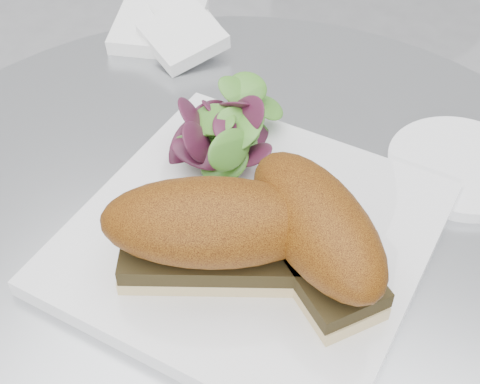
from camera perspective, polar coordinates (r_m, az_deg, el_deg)
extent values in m
cylinder|color=#B4B7BB|center=(0.57, -0.46, -4.34)|extent=(0.70, 0.70, 0.02)
cube|color=white|center=(0.55, 0.94, -3.80)|extent=(0.30, 0.30, 0.02)
cube|color=beige|center=(0.51, -2.29, -5.94)|extent=(0.15, 0.10, 0.01)
cube|color=black|center=(0.50, -2.34, -4.97)|extent=(0.15, 0.10, 0.01)
ellipsoid|color=brown|center=(0.48, -2.45, -2.58)|extent=(0.18, 0.12, 0.06)
cube|color=beige|center=(0.51, 6.15, -6.00)|extent=(0.13, 0.13, 0.01)
cube|color=black|center=(0.50, 6.27, -5.03)|extent=(0.13, 0.13, 0.01)
ellipsoid|color=brown|center=(0.48, 6.55, -2.66)|extent=(0.16, 0.15, 0.06)
cylinder|color=white|center=(0.64, 18.24, 2.10)|extent=(0.13, 0.13, 0.01)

